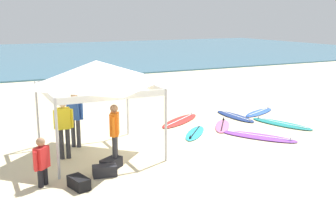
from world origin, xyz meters
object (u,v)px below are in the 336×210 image
person_blue (75,116)px  surfboard_teal (281,124)px  canopy_tent (96,73)px  surfboard_pink (222,126)px  surfboard_red (180,121)px  gear_bag_near_tent (79,183)px  surfboard_purple (259,136)px  person_orange (115,131)px  person_red (42,160)px  surfboard_blue (259,112)px  person_yellow (64,125)px  gear_bag_on_sand (111,163)px  surfboard_navy (235,116)px  surfboard_cyan (195,133)px  gear_bag_by_pole (105,171)px

person_blue → surfboard_teal: bearing=-5.6°
canopy_tent → surfboard_pink: 5.53m
surfboard_red → gear_bag_near_tent: size_ratio=4.03×
surfboard_purple → person_orange: bearing=-174.9°
person_red → surfboard_purple: bearing=7.3°
surfboard_blue → canopy_tent: bearing=-165.1°
surfboard_teal → gear_bag_near_tent: 8.61m
surfboard_red → person_red: (-5.81, -3.97, 0.62)m
surfboard_teal → person_yellow: bearing=-178.7°
canopy_tent → gear_bag_on_sand: bearing=-93.5°
person_blue → person_yellow: (-0.54, -0.92, 0.00)m
person_blue → gear_bag_on_sand: (0.38, -2.24, -0.85)m
surfboard_purple → surfboard_pink: same height
surfboard_teal → surfboard_purple: size_ratio=1.01×
surfboard_teal → surfboard_navy: bearing=117.0°
surfboard_red → person_blue: 4.66m
surfboard_teal → surfboard_cyan: size_ratio=1.47×
surfboard_blue → person_red: person_red is taller
person_orange → surfboard_teal: bearing=11.4°
person_yellow → surfboard_blue: bearing=13.5°
person_blue → person_orange: same height
surfboard_blue → surfboard_pink: bearing=-156.3°
surfboard_red → surfboard_blue: bearing=-3.7°
surfboard_cyan → surfboard_navy: same height
person_orange → person_red: person_orange is taller
surfboard_navy → person_red: person_red is taller
person_orange → surfboard_navy: bearing=27.0°
surfboard_purple → person_blue: (-5.73, 1.69, 0.95)m
person_blue → person_yellow: same height
surfboard_pink → gear_bag_on_sand: (-5.02, -2.23, 0.10)m
canopy_tent → surfboard_navy: canopy_tent is taller
person_blue → gear_bag_near_tent: person_blue is taller
person_yellow → gear_bag_on_sand: 1.82m
surfboard_teal → surfboard_cyan: same height
surfboard_purple → gear_bag_on_sand: bearing=-174.1°
canopy_tent → surfboard_blue: (7.52, 2.00, -2.35)m
surfboard_blue → gear_bag_near_tent: (-8.71, -4.27, 0.10)m
surfboard_teal → surfboard_purple: same height
surfboard_cyan → person_blue: size_ratio=1.02×
person_orange → gear_bag_near_tent: size_ratio=2.85×
surfboard_pink → person_orange: 5.40m
surfboard_red → gear_bag_by_pole: gear_bag_by_pole is taller
surfboard_navy → gear_bag_on_sand: (-6.29, -3.22, 0.10)m
surfboard_red → person_orange: 5.28m
canopy_tent → gear_bag_on_sand: (-0.08, -1.36, -2.25)m
surfboard_navy → gear_bag_by_pole: bearing=-151.1°
surfboard_navy → person_blue: person_blue is taller
surfboard_navy → gear_bag_on_sand: 7.07m
surfboard_pink → gear_bag_by_pole: bearing=-153.5°
person_blue → surfboard_purple: bearing=-16.5°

